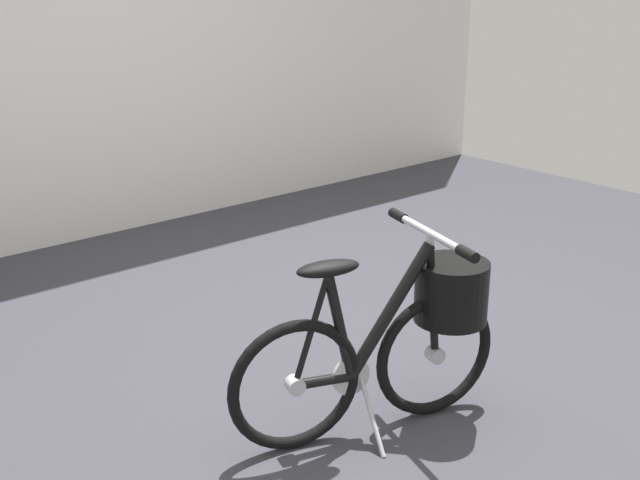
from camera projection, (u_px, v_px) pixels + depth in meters
name	position (u px, v px, depth m)	size (l,w,h in m)	color
ground_plane	(380.00, 379.00, 3.17)	(6.64, 6.64, 0.00)	#38383F
folding_bike_foreground	(401.00, 331.00, 2.76)	(0.99, 0.52, 0.72)	black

